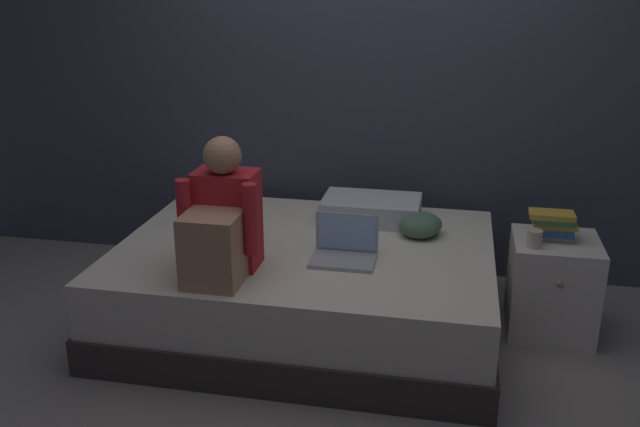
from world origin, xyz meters
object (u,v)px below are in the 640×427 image
object	(u,v)px
nightstand	(552,286)
clothes_pile	(420,225)
mug	(535,239)
pillow	(371,209)
book_stack	(553,225)
bed	(306,285)
person_sitting	(221,223)
laptop	(345,249)

from	to	relation	value
nightstand	clothes_pile	xyz separation A→B (m)	(-0.71, 0.06, 0.27)
mug	nightstand	bearing A→B (deg)	42.69
mug	pillow	bearing A→B (deg)	156.60
clothes_pile	book_stack	bearing A→B (deg)	-3.51
mug	clothes_pile	world-z (taller)	mug
bed	mug	distance (m)	1.22
book_stack	clothes_pile	xyz separation A→B (m)	(-0.69, 0.04, -0.07)
book_stack	mug	world-z (taller)	book_stack
person_sitting	laptop	world-z (taller)	person_sitting
laptop	clothes_pile	xyz separation A→B (m)	(0.35, 0.41, 0.01)
pillow	book_stack	world-z (taller)	book_stack
clothes_pile	pillow	bearing A→B (deg)	145.68
mug	clothes_pile	size ratio (longest dim) A/B	0.38
bed	pillow	distance (m)	0.62
nightstand	person_sitting	distance (m)	1.79
book_stack	mug	size ratio (longest dim) A/B	2.70
person_sitting	book_stack	xyz separation A→B (m)	(1.58, 0.64, -0.12)
bed	clothes_pile	bearing A→B (deg)	22.88
bed	mug	world-z (taller)	mug
bed	book_stack	distance (m)	1.34
bed	laptop	bearing A→B (deg)	-34.09
person_sitting	mug	world-z (taller)	person_sitting
mug	clothes_pile	xyz separation A→B (m)	(-0.58, 0.18, -0.03)
bed	book_stack	bearing A→B (deg)	9.18
person_sitting	laptop	bearing A→B (deg)	26.43
laptop	mug	bearing A→B (deg)	13.78
bed	clothes_pile	distance (m)	0.70
person_sitting	book_stack	size ratio (longest dim) A/B	2.70
bed	nightstand	world-z (taller)	nightstand
person_sitting	mug	xyz separation A→B (m)	(1.48, 0.50, -0.15)
laptop	book_stack	xyz separation A→B (m)	(1.04, 0.37, 0.07)
nightstand	mug	world-z (taller)	mug
nightstand	pillow	size ratio (longest dim) A/B	0.93
bed	book_stack	world-z (taller)	book_stack
laptop	pillow	size ratio (longest dim) A/B	0.57
bed	person_sitting	world-z (taller)	person_sitting
bed	laptop	world-z (taller)	laptop
laptop	pillow	bearing A→B (deg)	84.86
nightstand	pillow	world-z (taller)	pillow
nightstand	clothes_pile	bearing A→B (deg)	175.32
bed	nightstand	xyz separation A→B (m)	(1.30, 0.19, 0.03)
nightstand	laptop	size ratio (longest dim) A/B	1.64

